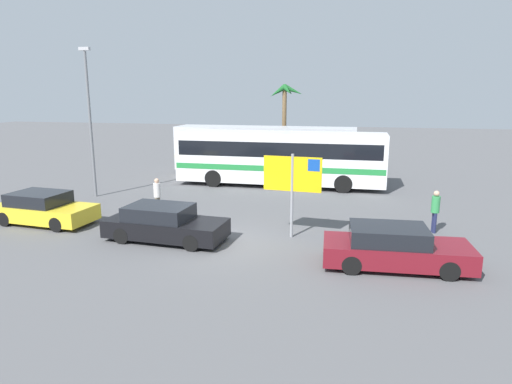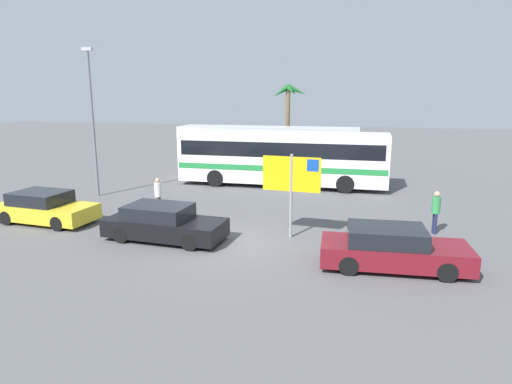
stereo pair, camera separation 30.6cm
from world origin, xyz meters
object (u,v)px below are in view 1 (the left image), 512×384
(bus_front_coach, at_px, (280,156))
(ferry_sign, at_px, (294,177))
(bus_rear_coach, at_px, (265,148))
(car_maroon, at_px, (394,248))
(pedestrian_crossing_lot, at_px, (435,208))
(car_black, at_px, (164,224))
(car_yellow, at_px, (43,209))
(pedestrian_near_sign, at_px, (157,193))

(bus_front_coach, relative_size, ferry_sign, 3.77)
(bus_front_coach, distance_m, bus_rear_coach, 4.18)
(car_maroon, bearing_deg, pedestrian_crossing_lot, 62.49)
(car_black, relative_size, pedestrian_crossing_lot, 2.71)
(pedestrian_crossing_lot, bearing_deg, ferry_sign, 10.30)
(bus_front_coach, distance_m, ferry_sign, 9.70)
(bus_rear_coach, xyz_separation_m, ferry_sign, (3.82, -13.27, 0.54))
(ferry_sign, height_order, car_maroon, ferry_sign)
(bus_rear_coach, height_order, car_maroon, bus_rear_coach)
(car_black, bearing_deg, bus_rear_coach, 90.79)
(ferry_sign, xyz_separation_m, car_maroon, (3.52, -2.27, -1.69))
(bus_rear_coach, distance_m, car_maroon, 17.23)
(bus_rear_coach, height_order, ferry_sign, ferry_sign)
(bus_front_coach, xyz_separation_m, car_yellow, (-8.38, -9.89, -1.15))
(bus_front_coach, distance_m, car_black, 11.17)
(car_maroon, bearing_deg, pedestrian_near_sign, 153.57)
(car_black, xyz_separation_m, car_maroon, (8.15, -0.89, 0.00))
(bus_front_coach, relative_size, pedestrian_near_sign, 7.30)
(car_black, bearing_deg, pedestrian_crossing_lot, 21.67)
(bus_front_coach, relative_size, pedestrian_crossing_lot, 7.16)
(bus_rear_coach, distance_m, pedestrian_crossing_lot, 14.70)
(bus_rear_coach, relative_size, pedestrian_crossing_lot, 7.16)
(bus_rear_coach, relative_size, car_maroon, 2.61)
(bus_rear_coach, distance_m, ferry_sign, 13.82)
(pedestrian_near_sign, bearing_deg, bus_rear_coach, -93.21)
(car_black, bearing_deg, car_maroon, -2.31)
(bus_rear_coach, xyz_separation_m, car_black, (-0.80, -14.65, -1.15))
(car_yellow, bearing_deg, ferry_sign, 7.24)
(bus_front_coach, relative_size, car_yellow, 2.78)
(bus_rear_coach, bearing_deg, pedestrian_crossing_lot, -51.35)
(car_yellow, bearing_deg, pedestrian_crossing_lot, 12.89)
(ferry_sign, xyz_separation_m, pedestrian_near_sign, (-6.44, 1.96, -1.35))
(car_yellow, bearing_deg, car_black, -4.25)
(bus_front_coach, xyz_separation_m, pedestrian_near_sign, (-4.31, -7.49, -0.81))
(car_yellow, distance_m, pedestrian_near_sign, 4.74)
(ferry_sign, distance_m, pedestrian_near_sign, 6.86)
(pedestrian_near_sign, bearing_deg, pedestrian_crossing_lot, -170.92)
(bus_front_coach, bearing_deg, car_yellow, -130.29)
(car_maroon, xyz_separation_m, pedestrian_crossing_lot, (1.82, 4.08, 0.36))
(bus_rear_coach, bearing_deg, ferry_sign, -73.94)
(car_black, distance_m, pedestrian_near_sign, 3.82)
(ferry_sign, bearing_deg, car_yellow, -172.62)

